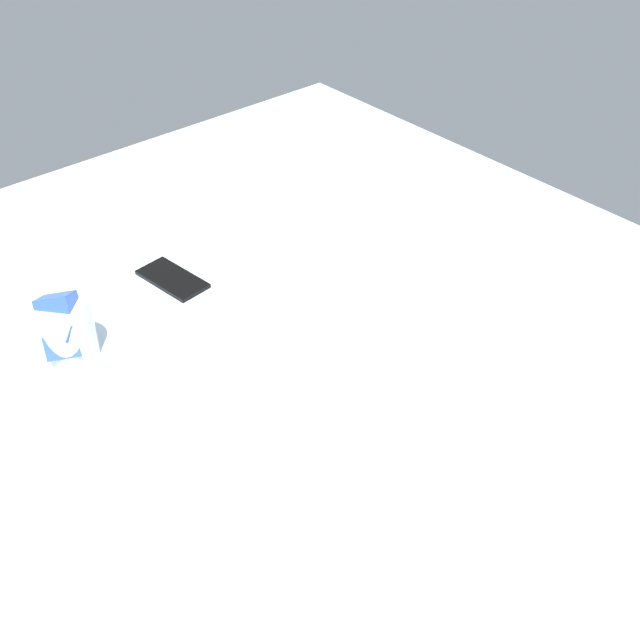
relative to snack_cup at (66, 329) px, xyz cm
name	(u,v)px	position (x,y,z in cm)	size (l,w,h in cm)	color
bed_mattress	(352,377)	(27.19, 38.91, -14.82)	(180.00, 140.00, 18.00)	silver
snack_cup	(66,329)	(0.00, 0.00, 0.00)	(9.51, 9.67, 13.72)	silver
cell_phone	(172,279)	(-7.56, 24.65, -5.42)	(6.80, 14.00, 0.80)	black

